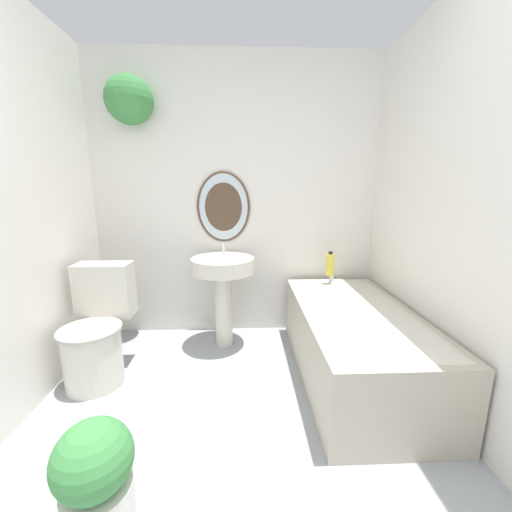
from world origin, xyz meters
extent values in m
cube|color=silver|center=(0.00, 2.33, 1.20)|extent=(2.56, 0.06, 2.40)
ellipsoid|color=#4C3828|center=(-0.12, 2.29, 1.14)|extent=(0.46, 0.02, 0.61)
ellipsoid|color=silver|center=(-0.12, 2.28, 1.14)|extent=(0.42, 0.01, 0.57)
cylinder|color=silver|center=(-0.82, 2.19, 2.05)|extent=(0.16, 0.16, 0.09)
sphere|color=#3D8442|center=(-0.82, 2.19, 1.97)|extent=(0.37, 0.37, 0.37)
cube|color=silver|center=(1.25, 1.15, 1.20)|extent=(0.06, 2.42, 2.40)
cylinder|color=beige|center=(-0.96, 1.48, 0.19)|extent=(0.37, 0.37, 0.38)
cylinder|color=#B1ADA0|center=(-0.96, 1.48, 0.40)|extent=(0.40, 0.40, 0.02)
cube|color=beige|center=(-0.96, 1.76, 0.58)|extent=(0.39, 0.19, 0.39)
cylinder|color=beige|center=(-0.12, 2.01, 0.32)|extent=(0.14, 0.14, 0.64)
cylinder|color=beige|center=(-0.12, 2.01, 0.70)|extent=(0.51, 0.51, 0.12)
cylinder|color=silver|center=(-0.12, 2.15, 0.80)|extent=(0.02, 0.02, 0.10)
cube|color=#B2A893|center=(0.82, 1.51, 0.25)|extent=(0.75, 1.48, 0.49)
cube|color=beige|center=(0.82, 1.51, 0.47)|extent=(0.65, 1.38, 0.04)
cylinder|color=silver|center=(0.82, 2.15, 0.53)|extent=(0.04, 0.04, 0.08)
cylinder|color=gold|center=(0.79, 2.11, 0.66)|extent=(0.07, 0.07, 0.18)
cylinder|color=black|center=(0.79, 2.11, 0.77)|extent=(0.04, 0.04, 0.02)
cylinder|color=silver|center=(-0.54, 0.58, 0.08)|extent=(0.27, 0.27, 0.15)
sphere|color=#3D8442|center=(-0.54, 0.58, 0.28)|extent=(0.30, 0.30, 0.30)
camera|label=1|loc=(0.05, -0.46, 1.31)|focal=22.00mm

